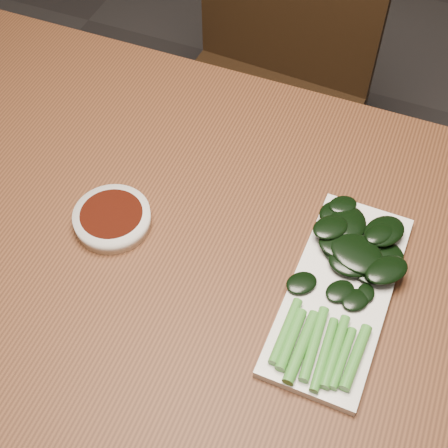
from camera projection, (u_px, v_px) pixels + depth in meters
ground at (216, 423)px, 1.54m from camera, size 6.00×6.00×0.00m
table at (211, 275)px, 0.99m from camera, size 1.40×0.80×0.75m
chair_far at (264, 90)px, 1.54m from camera, size 0.49×0.49×0.89m
sauce_bowl at (112, 218)px, 0.95m from camera, size 0.12×0.12×0.03m
serving_plate at (339, 292)px, 0.88m from camera, size 0.14×0.33×0.01m
gai_lan at (347, 265)px, 0.89m from camera, size 0.17×0.33×0.03m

